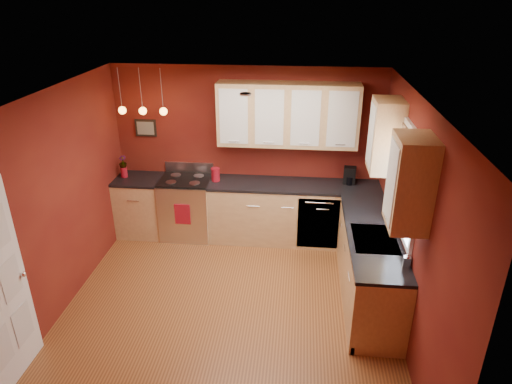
# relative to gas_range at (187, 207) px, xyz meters

# --- Properties ---
(floor) EXTENTS (4.20, 4.20, 0.00)m
(floor) POSITION_rel_gas_range_xyz_m (0.92, -1.80, -0.48)
(floor) COLOR #995A2C
(floor) RESTS_ON ground
(ceiling) EXTENTS (4.00, 4.20, 0.02)m
(ceiling) POSITION_rel_gas_range_xyz_m (0.92, -1.80, 2.12)
(ceiling) COLOR white
(ceiling) RESTS_ON wall_back
(wall_back) EXTENTS (4.00, 0.02, 2.60)m
(wall_back) POSITION_rel_gas_range_xyz_m (0.92, 0.30, 0.82)
(wall_back) COLOR maroon
(wall_back) RESTS_ON floor
(wall_front) EXTENTS (4.00, 0.02, 2.60)m
(wall_front) POSITION_rel_gas_range_xyz_m (0.92, -3.90, 0.82)
(wall_front) COLOR maroon
(wall_front) RESTS_ON floor
(wall_left) EXTENTS (0.02, 4.20, 2.60)m
(wall_left) POSITION_rel_gas_range_xyz_m (-1.08, -1.80, 0.82)
(wall_left) COLOR maroon
(wall_left) RESTS_ON floor
(wall_right) EXTENTS (0.02, 4.20, 2.60)m
(wall_right) POSITION_rel_gas_range_xyz_m (2.92, -1.80, 0.82)
(wall_right) COLOR maroon
(wall_right) RESTS_ON floor
(base_cabinets_back_left) EXTENTS (0.70, 0.60, 0.90)m
(base_cabinets_back_left) POSITION_rel_gas_range_xyz_m (-0.73, -0.00, -0.03)
(base_cabinets_back_left) COLOR tan
(base_cabinets_back_left) RESTS_ON floor
(base_cabinets_back_right) EXTENTS (2.54, 0.60, 0.90)m
(base_cabinets_back_right) POSITION_rel_gas_range_xyz_m (1.65, -0.00, -0.03)
(base_cabinets_back_right) COLOR tan
(base_cabinets_back_right) RESTS_ON floor
(base_cabinets_right) EXTENTS (0.60, 2.10, 0.90)m
(base_cabinets_right) POSITION_rel_gas_range_xyz_m (2.62, -1.35, -0.03)
(base_cabinets_right) COLOR tan
(base_cabinets_right) RESTS_ON floor
(counter_back_left) EXTENTS (0.70, 0.62, 0.04)m
(counter_back_left) POSITION_rel_gas_range_xyz_m (-0.73, -0.00, 0.44)
(counter_back_left) COLOR black
(counter_back_left) RESTS_ON base_cabinets_back_left
(counter_back_right) EXTENTS (2.54, 0.62, 0.04)m
(counter_back_right) POSITION_rel_gas_range_xyz_m (1.65, -0.00, 0.44)
(counter_back_right) COLOR black
(counter_back_right) RESTS_ON base_cabinets_back_right
(counter_right) EXTENTS (0.62, 2.10, 0.04)m
(counter_right) POSITION_rel_gas_range_xyz_m (2.62, -1.35, 0.44)
(counter_right) COLOR black
(counter_right) RESTS_ON base_cabinets_right
(gas_range) EXTENTS (0.76, 0.64, 1.11)m
(gas_range) POSITION_rel_gas_range_xyz_m (0.00, 0.00, 0.00)
(gas_range) COLOR silver
(gas_range) RESTS_ON floor
(dishwasher_front) EXTENTS (0.60, 0.02, 0.80)m
(dishwasher_front) POSITION_rel_gas_range_xyz_m (2.02, -0.29, -0.03)
(dishwasher_front) COLOR silver
(dishwasher_front) RESTS_ON base_cabinets_back_right
(sink) EXTENTS (0.50, 0.70, 0.33)m
(sink) POSITION_rel_gas_range_xyz_m (2.62, -1.50, 0.43)
(sink) COLOR gray
(sink) RESTS_ON counter_right
(window) EXTENTS (0.06, 1.02, 1.22)m
(window) POSITION_rel_gas_range_xyz_m (2.89, -1.50, 1.21)
(window) COLOR white
(window) RESTS_ON wall_right
(upper_cabinets_back) EXTENTS (2.00, 0.35, 0.90)m
(upper_cabinets_back) POSITION_rel_gas_range_xyz_m (1.52, 0.12, 1.47)
(upper_cabinets_back) COLOR tan
(upper_cabinets_back) RESTS_ON wall_back
(upper_cabinets_right) EXTENTS (0.35, 1.95, 0.90)m
(upper_cabinets_right) POSITION_rel_gas_range_xyz_m (2.75, -1.48, 1.47)
(upper_cabinets_right) COLOR tan
(upper_cabinets_right) RESTS_ON wall_right
(wall_picture) EXTENTS (0.32, 0.03, 0.26)m
(wall_picture) POSITION_rel_gas_range_xyz_m (-0.63, 0.28, 1.17)
(wall_picture) COLOR black
(wall_picture) RESTS_ON wall_back
(pendant_lights) EXTENTS (0.71, 0.11, 0.66)m
(pendant_lights) POSITION_rel_gas_range_xyz_m (-0.53, -0.05, 1.53)
(pendant_lights) COLOR gray
(pendant_lights) RESTS_ON ceiling
(red_canister) EXTENTS (0.13, 0.13, 0.20)m
(red_canister) POSITION_rel_gas_range_xyz_m (0.47, 0.01, 0.56)
(red_canister) COLOR maroon
(red_canister) RESTS_ON counter_back_right
(red_vase) EXTENTS (0.10, 0.10, 0.16)m
(red_vase) POSITION_rel_gas_range_xyz_m (-0.95, 0.02, 0.54)
(red_vase) COLOR maroon
(red_vase) RESTS_ON counter_back_left
(flowers) EXTENTS (0.13, 0.13, 0.20)m
(flowers) POSITION_rel_gas_range_xyz_m (-0.95, 0.02, 0.70)
(flowers) COLOR maroon
(flowers) RESTS_ON red_vase
(coffee_maker) EXTENTS (0.19, 0.19, 0.25)m
(coffee_maker) POSITION_rel_gas_range_xyz_m (2.46, 0.11, 0.58)
(coffee_maker) COLOR black
(coffee_maker) RESTS_ON counter_back_right
(soap_pump) EXTENTS (0.09, 0.09, 0.17)m
(soap_pump) POSITION_rel_gas_range_xyz_m (2.87, -2.05, 0.54)
(soap_pump) COLOR white
(soap_pump) RESTS_ON counter_right
(dish_towel) EXTENTS (0.23, 0.02, 0.32)m
(dish_towel) POSITION_rel_gas_range_xyz_m (0.01, -0.33, 0.04)
(dish_towel) COLOR maroon
(dish_towel) RESTS_ON gas_range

